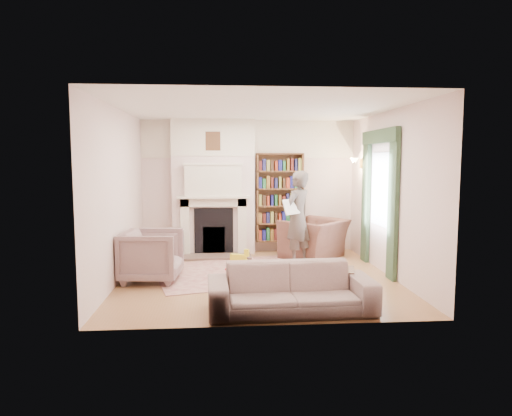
{
  "coord_description": "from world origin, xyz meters",
  "views": [
    {
      "loc": [
        -0.6,
        -7.49,
        1.97
      ],
      "look_at": [
        0.0,
        0.25,
        1.15
      ],
      "focal_mm": 32.0,
      "sensor_mm": 36.0,
      "label": 1
    }
  ],
  "objects": [
    {
      "name": "wall_left",
      "position": [
        -2.25,
        0.0,
        1.4
      ],
      "size": [
        0.0,
        4.5,
        4.5
      ],
      "primitive_type": "plane",
      "rotation": [
        1.57,
        0.0,
        1.57
      ],
      "color": "white",
      "rests_on": "floor"
    },
    {
      "name": "fireplace",
      "position": [
        -0.75,
        2.05,
        1.39
      ],
      "size": [
        1.7,
        0.58,
        2.8
      ],
      "color": "white",
      "rests_on": "floor"
    },
    {
      "name": "game_box_lid",
      "position": [
        -0.65,
        -0.1,
        0.04
      ],
      "size": [
        0.33,
        0.27,
        0.05
      ],
      "primitive_type": "cube",
      "rotation": [
        0.0,
        0.0,
        -0.34
      ],
      "color": "red",
      "rests_on": "rug"
    },
    {
      "name": "floor",
      "position": [
        0.0,
        0.0,
        0.0
      ],
      "size": [
        4.5,
        4.5,
        0.0
      ],
      "primitive_type": "plane",
      "color": "#9A6C3D",
      "rests_on": "ground"
    },
    {
      "name": "sofa",
      "position": [
        0.3,
        -1.78,
        0.31
      ],
      "size": [
        2.17,
        0.91,
        0.62
      ],
      "primitive_type": "imported",
      "rotation": [
        0.0,
        0.0,
        0.03
      ],
      "color": "#B7A697",
      "rests_on": "floor"
    },
    {
      "name": "coffee_table",
      "position": [
        0.91,
        -1.29,
        0.23
      ],
      "size": [
        0.79,
        0.62,
        0.45
      ],
      "primitive_type": null,
      "rotation": [
        0.0,
        0.0,
        -0.27
      ],
      "color": "#371C13",
      "rests_on": "floor"
    },
    {
      "name": "pelmet",
      "position": [
        2.19,
        0.4,
        2.38
      ],
      "size": [
        0.09,
        1.7,
        0.24
      ],
      "primitive_type": "cube",
      "color": "#2C452F",
      "rests_on": "wall_right"
    },
    {
      "name": "wall_back",
      "position": [
        0.0,
        2.25,
        1.4
      ],
      "size": [
        4.5,
        0.0,
        4.5
      ],
      "primitive_type": "plane",
      "rotation": [
        1.57,
        0.0,
        0.0
      ],
      "color": "white",
      "rests_on": "floor"
    },
    {
      "name": "rocking_horse",
      "position": [
        -0.29,
        0.49,
        0.2
      ],
      "size": [
        0.49,
        0.33,
        0.4
      ],
      "primitive_type": null,
      "rotation": [
        0.0,
        0.0,
        -0.36
      ],
      "color": "yellow",
      "rests_on": "rug"
    },
    {
      "name": "newspaper",
      "position": [
        0.68,
        0.68,
        1.12
      ],
      "size": [
        0.38,
        0.37,
        0.28
      ],
      "primitive_type": "cube",
      "rotation": [
        -0.35,
        0.0,
        0.78
      ],
      "color": "white",
      "rests_on": "man_reading"
    },
    {
      "name": "window",
      "position": [
        2.23,
        0.4,
        1.45
      ],
      "size": [
        0.02,
        0.9,
        1.3
      ],
      "primitive_type": "cube",
      "color": "silver",
      "rests_on": "wall_right"
    },
    {
      "name": "armchair_reading",
      "position": [
        1.28,
        1.48,
        0.39
      ],
      "size": [
        1.58,
        1.58,
        0.77
      ],
      "primitive_type": "imported",
      "rotation": [
        0.0,
        0.0,
        3.93
      ],
      "color": "#4D2C29",
      "rests_on": "floor"
    },
    {
      "name": "curtain_right",
      "position": [
        2.2,
        1.1,
        1.2
      ],
      "size": [
        0.07,
        0.32,
        2.4
      ],
      "primitive_type": "cube",
      "color": "#2C452F",
      "rests_on": "floor"
    },
    {
      "name": "curtain_left",
      "position": [
        2.2,
        -0.3,
        1.2
      ],
      "size": [
        0.07,
        0.32,
        2.4
      ],
      "primitive_type": "cube",
      "color": "#2C452F",
      "rests_on": "floor"
    },
    {
      "name": "bookcase",
      "position": [
        0.65,
        2.12,
        1.18
      ],
      "size": [
        1.0,
        0.24,
        1.85
      ],
      "primitive_type": "cube",
      "color": "brown",
      "rests_on": "floor"
    },
    {
      "name": "rug",
      "position": [
        -0.35,
        0.37,
        0.01
      ],
      "size": [
        3.18,
        2.73,
        0.01
      ],
      "primitive_type": "cube",
      "rotation": [
        0.0,
        0.0,
        0.26
      ],
      "color": "beige",
      "rests_on": "floor"
    },
    {
      "name": "comic_annuals",
      "position": [
        0.19,
        -0.36,
        0.02
      ],
      "size": [
        0.74,
        0.68,
        0.02
      ],
      "color": "red",
      "rests_on": "rug"
    },
    {
      "name": "board_game",
      "position": [
        -0.59,
        -0.12,
        0.03
      ],
      "size": [
        0.42,
        0.42,
        0.03
      ],
      "primitive_type": "cube",
      "rotation": [
        0.0,
        0.0,
        -0.07
      ],
      "color": "#CFD54B",
      "rests_on": "rug"
    },
    {
      "name": "wall_sconce",
      "position": [
        2.03,
        1.5,
        1.9
      ],
      "size": [
        0.2,
        0.24,
        0.24
      ],
      "primitive_type": null,
      "color": "gold",
      "rests_on": "wall_right"
    },
    {
      "name": "wall_front",
      "position": [
        0.0,
        -2.25,
        1.4
      ],
      "size": [
        4.5,
        0.0,
        4.5
      ],
      "primitive_type": "plane",
      "rotation": [
        -1.57,
        0.0,
        0.0
      ],
      "color": "white",
      "rests_on": "floor"
    },
    {
      "name": "wall_right",
      "position": [
        2.25,
        0.0,
        1.4
      ],
      "size": [
        0.0,
        4.5,
        4.5
      ],
      "primitive_type": "plane",
      "rotation": [
        1.57,
        0.0,
        -1.57
      ],
      "color": "white",
      "rests_on": "floor"
    },
    {
      "name": "ceiling",
      "position": [
        0.0,
        0.0,
        2.8
      ],
      "size": [
        4.5,
        4.5,
        0.0
      ],
      "primitive_type": "plane",
      "rotation": [
        3.14,
        0.0,
        0.0
      ],
      "color": "white",
      "rests_on": "wall_back"
    },
    {
      "name": "armchair_left",
      "position": [
        -1.72,
        -0.09,
        0.42
      ],
      "size": [
        1.0,
        0.98,
        0.84
      ],
      "primitive_type": "imported",
      "rotation": [
        0.0,
        0.0,
        1.48
      ],
      "color": "gray",
      "rests_on": "floor"
    },
    {
      "name": "man_reading",
      "position": [
        0.83,
        0.88,
        0.89
      ],
      "size": [
        0.76,
        0.76,
        1.77
      ],
      "primitive_type": "imported",
      "rotation": [
        0.0,
        0.0,
        3.92
      ],
      "color": "#524742",
      "rests_on": "floor"
    },
    {
      "name": "paraffin_heater",
      "position": [
        -1.47,
        1.71,
        0.28
      ],
      "size": [
        0.3,
        0.3,
        0.55
      ],
      "primitive_type": "cylinder",
      "rotation": [
        0.0,
        0.0,
        0.29
      ],
      "color": "#9A9CA2",
      "rests_on": "floor"
    }
  ]
}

